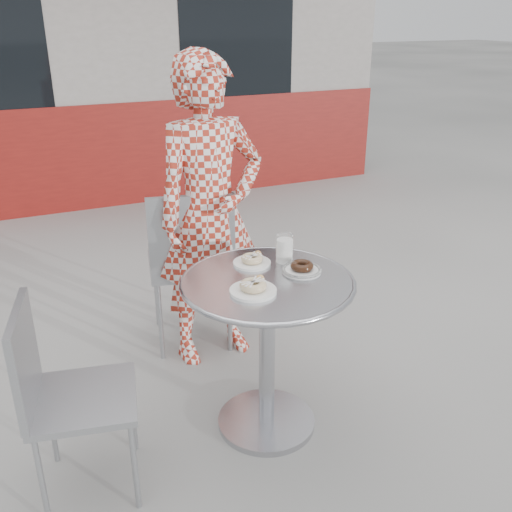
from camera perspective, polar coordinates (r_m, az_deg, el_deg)
name	(u,v)px	position (r m, az deg, el deg)	size (l,w,h in m)	color
ground	(258,424)	(2.81, 0.20, -16.46)	(60.00, 60.00, 0.00)	#A29F9A
storefront	(66,40)	(7.59, -18.44, 19.84)	(6.02, 4.55, 3.00)	gray
bistro_table	(267,318)	(2.49, 1.14, -6.22)	(0.75, 0.75, 0.76)	silver
chair_far	(191,294)	(3.32, -6.48, -3.83)	(0.53, 0.54, 0.95)	#9B9EA2
chair_left	(86,434)	(2.46, -16.65, -16.65)	(0.47, 0.46, 0.83)	#9B9EA2
seated_person	(211,215)	(2.99, -4.55, 4.15)	(0.60, 0.39, 1.64)	maroon
plate_far	(252,260)	(2.55, -0.38, -0.43)	(0.17, 0.17, 0.05)	white
plate_near	(253,287)	(2.30, -0.26, -3.16)	(0.19, 0.19, 0.05)	white
plate_checker	(302,269)	(2.48, 4.60, -1.28)	(0.17, 0.17, 0.05)	white
milk_cup	(285,249)	(2.56, 2.87, 0.68)	(0.08, 0.08, 0.13)	white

